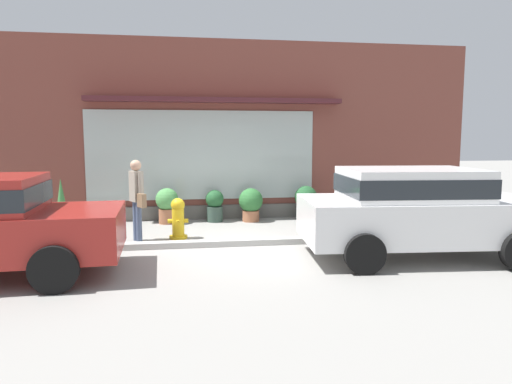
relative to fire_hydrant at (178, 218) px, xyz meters
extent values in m
plane|color=gray|center=(0.99, -0.63, -0.44)|extent=(60.00, 60.00, 0.00)
cube|color=#B2B2AD|center=(0.99, -0.83, -0.38)|extent=(14.00, 0.24, 0.12)
cube|color=brown|center=(0.99, 2.57, 1.90)|extent=(14.00, 0.36, 4.69)
cube|color=#ADBCB7|center=(0.63, 2.37, 1.25)|extent=(5.94, 0.03, 2.33)
cube|color=#4C1E23|center=(0.99, 2.22, 2.66)|extent=(6.54, 0.56, 0.12)
cube|color=#605E59|center=(0.99, 2.35, -0.26)|extent=(6.34, 0.20, 0.36)
cylinder|color=gold|center=(0.00, 0.00, -0.41)|extent=(0.39, 0.39, 0.06)
cylinder|color=gold|center=(0.00, 0.00, -0.09)|extent=(0.26, 0.26, 0.58)
sphere|color=gold|center=(0.00, 0.00, 0.28)|extent=(0.30, 0.30, 0.30)
cylinder|color=gold|center=(-0.17, 0.00, -0.06)|extent=(0.10, 0.09, 0.09)
cylinder|color=gold|center=(0.17, 0.00, -0.06)|extent=(0.10, 0.09, 0.09)
cylinder|color=gold|center=(0.00, -0.17, -0.06)|extent=(0.09, 0.10, 0.09)
cylinder|color=#475675|center=(-0.80, -0.18, -0.02)|extent=(0.12, 0.12, 0.84)
cylinder|color=#475675|center=(-0.87, -0.05, -0.02)|extent=(0.12, 0.12, 0.84)
cube|color=#9E9384|center=(-0.84, -0.11, 0.71)|extent=(0.32, 0.35, 0.63)
sphere|color=tan|center=(-0.84, -0.11, 1.14)|extent=(0.23, 0.23, 0.23)
cylinder|color=#9E9384|center=(-0.74, -0.28, 0.72)|extent=(0.08, 0.08, 0.60)
cylinder|color=#9E9384|center=(-0.93, 0.05, 0.72)|extent=(0.08, 0.08, 0.60)
cube|color=#846647|center=(-0.71, -0.37, 0.45)|extent=(0.21, 0.26, 0.28)
cube|color=white|center=(4.31, -2.25, 0.26)|extent=(4.29, 2.15, 0.74)
cube|color=white|center=(4.10, -2.24, 0.88)|extent=(2.41, 1.86, 0.58)
cube|color=#1E2328|center=(4.10, -2.24, 0.88)|extent=(2.45, 1.88, 0.32)
cylinder|color=black|center=(5.67, -1.42, -0.11)|extent=(0.67, 0.23, 0.66)
cylinder|color=black|center=(3.09, -1.22, -0.11)|extent=(0.67, 0.23, 0.66)
cylinder|color=black|center=(2.95, -3.09, -0.11)|extent=(0.67, 0.23, 0.66)
cylinder|color=black|center=(-1.75, -1.40, -0.10)|extent=(0.69, 0.21, 0.68)
cylinder|color=black|center=(-1.65, -3.29, -0.10)|extent=(0.69, 0.21, 0.68)
cylinder|color=#33473D|center=(3.30, 1.84, -0.27)|extent=(0.52, 0.52, 0.35)
sphere|color=#23562D|center=(3.30, 1.84, 0.16)|extent=(0.59, 0.59, 0.59)
cylinder|color=#9E6042|center=(-0.30, 1.82, -0.26)|extent=(0.43, 0.43, 0.37)
sphere|color=#4C934C|center=(-0.30, 1.82, 0.17)|extent=(0.57, 0.57, 0.57)
cylinder|color=#9E6042|center=(1.82, 1.79, -0.30)|extent=(0.43, 0.43, 0.28)
sphere|color=#2D6B33|center=(1.82, 1.79, 0.11)|extent=(0.62, 0.62, 0.62)
cylinder|color=#4C4C51|center=(4.89, 1.94, -0.27)|extent=(0.25, 0.25, 0.34)
cone|color=#4C934C|center=(4.89, 1.94, 0.38)|extent=(0.22, 0.22, 0.96)
cylinder|color=#9E6042|center=(-2.78, 1.68, -0.25)|extent=(0.27, 0.27, 0.38)
cone|color=#3D8442|center=(-2.78, 1.68, 0.34)|extent=(0.25, 0.25, 0.81)
cylinder|color=#33473D|center=(0.90, 1.88, -0.24)|extent=(0.41, 0.41, 0.39)
sphere|color=#23562D|center=(0.90, 1.88, 0.15)|extent=(0.46, 0.46, 0.46)
camera|label=1|loc=(0.18, -9.85, 1.71)|focal=32.36mm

